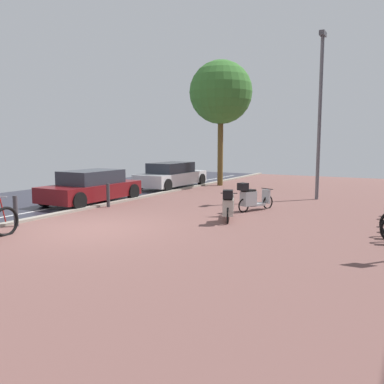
{
  "coord_description": "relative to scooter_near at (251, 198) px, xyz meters",
  "views": [
    {
      "loc": [
        7.52,
        -7.97,
        2.32
      ],
      "look_at": [
        2.7,
        0.67,
        1.09
      ],
      "focal_mm": 37.76,
      "sensor_mm": 36.0,
      "label": 1
    }
  ],
  "objects": [
    {
      "name": "ground",
      "position": [
        -1.3,
        -4.73,
        -0.47
      ],
      "size": [
        21.0,
        40.0,
        0.13
      ],
      "color": "#2B2C38"
    },
    {
      "name": "street_tree",
      "position": [
        -4.38,
        6.83,
        4.41
      ],
      "size": [
        3.29,
        3.29,
        6.53
      ],
      "color": "brown",
      "rests_on": "ground"
    },
    {
      "name": "parked_car_far",
      "position": [
        -6.08,
        4.65,
        0.16
      ],
      "size": [
        1.81,
        4.44,
        1.27
      ],
      "color": "silver",
      "rests_on": "ground"
    },
    {
      "name": "scooter_mid",
      "position": [
        0.02,
        -1.95,
        -0.0
      ],
      "size": [
        0.91,
        1.64,
        0.99
      ],
      "color": "black",
      "rests_on": "ground"
    },
    {
      "name": "lamp_post",
      "position": [
        1.31,
        3.94,
        3.16
      ],
      "size": [
        0.2,
        0.52,
        6.56
      ],
      "color": "slate",
      "rests_on": "ground"
    },
    {
      "name": "bollard_far",
      "position": [
        -4.78,
        -1.69,
        -0.02
      ],
      "size": [
        0.12,
        0.12,
        0.85
      ],
      "color": "#38383D",
      "rests_on": "ground"
    },
    {
      "name": "parked_car_near",
      "position": [
        -6.04,
        -1.18,
        0.15
      ],
      "size": [
        1.86,
        4.06,
        1.24
      ],
      "color": "maroon",
      "rests_on": "ground"
    },
    {
      "name": "scooter_near",
      "position": [
        0.0,
        0.0,
        0.0
      ],
      "size": [
        0.89,
        1.56,
        1.0
      ],
      "color": "black",
      "rests_on": "ground"
    },
    {
      "name": "bollard_near",
      "position": [
        -4.78,
        -5.51,
        -0.02
      ],
      "size": [
        0.12,
        0.12,
        0.85
      ],
      "color": "#38383D",
      "rests_on": "ground"
    }
  ]
}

